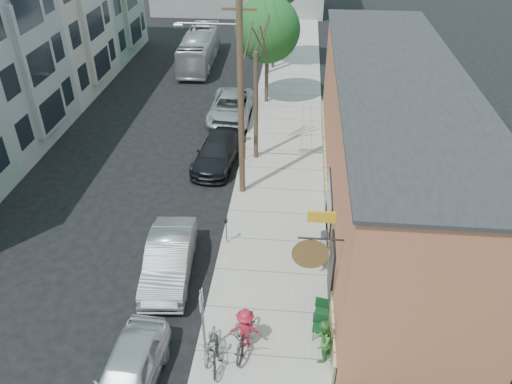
# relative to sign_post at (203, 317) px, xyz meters

# --- Properties ---
(ground) EXTENTS (120.00, 120.00, 0.00)m
(ground) POSITION_rel_sign_post_xyz_m (-2.35, 4.04, -1.83)
(ground) COLOR black
(sidewalk) EXTENTS (4.50, 58.00, 0.15)m
(sidewalk) POSITION_rel_sign_post_xyz_m (1.90, 15.04, -1.76)
(sidewalk) COLOR #A9A69D
(sidewalk) RESTS_ON ground
(cafe_building) EXTENTS (6.60, 20.20, 6.61)m
(cafe_building) POSITION_rel_sign_post_xyz_m (6.64, 9.03, 1.47)
(cafe_building) COLOR #B56243
(cafe_building) RESTS_ON ground
(apartment_row) EXTENTS (6.30, 32.00, 9.00)m
(apartment_row) POSITION_rel_sign_post_xyz_m (-14.20, 18.04, 2.67)
(apartment_row) COLOR gray
(apartment_row) RESTS_ON ground
(sign_post) EXTENTS (0.07, 0.45, 2.80)m
(sign_post) POSITION_rel_sign_post_xyz_m (0.00, 0.00, 0.00)
(sign_post) COLOR slate
(sign_post) RESTS_ON sidewalk
(parking_meter_near) EXTENTS (0.14, 0.14, 1.24)m
(parking_meter_near) POSITION_rel_sign_post_xyz_m (-0.10, 5.69, -0.85)
(parking_meter_near) COLOR slate
(parking_meter_near) RESTS_ON sidewalk
(parking_meter_far) EXTENTS (0.14, 0.14, 1.24)m
(parking_meter_far) POSITION_rel_sign_post_xyz_m (-0.10, 12.83, -0.85)
(parking_meter_far) COLOR slate
(parking_meter_far) RESTS_ON sidewalk
(utility_pole_near) EXTENTS (3.57, 0.28, 10.00)m
(utility_pole_near) POSITION_rel_sign_post_xyz_m (0.04, 9.74, 3.58)
(utility_pole_near) COLOR #503A28
(utility_pole_near) RESTS_ON sidewalk
(utility_pole_far) EXTENTS (1.80, 0.28, 10.00)m
(utility_pole_far) POSITION_rel_sign_post_xyz_m (0.10, 26.26, 3.51)
(utility_pole_far) COLOR #503A28
(utility_pole_far) RESTS_ON sidewalk
(tree_bare) EXTENTS (0.24, 0.24, 5.82)m
(tree_bare) POSITION_rel_sign_post_xyz_m (0.45, 13.14, 1.23)
(tree_bare) COLOR #44392C
(tree_bare) RESTS_ON sidewalk
(tree_leafy_mid) EXTENTS (4.13, 4.13, 6.84)m
(tree_leafy_mid) POSITION_rel_sign_post_xyz_m (0.45, 20.79, 3.08)
(tree_leafy_mid) COLOR #44392C
(tree_leafy_mid) RESTS_ON sidewalk
(patio_chair_a) EXTENTS (0.56, 0.56, 0.88)m
(patio_chair_a) POSITION_rel_sign_post_xyz_m (3.71, 0.99, -1.24)
(patio_chair_a) COLOR #0F381B
(patio_chair_a) RESTS_ON sidewalk
(patio_chair_b) EXTENTS (0.58, 0.58, 0.88)m
(patio_chair_b) POSITION_rel_sign_post_xyz_m (3.79, 1.72, -1.24)
(patio_chair_b) COLOR #0F381B
(patio_chair_b) RESTS_ON sidewalk
(patron_grey) EXTENTS (0.66, 0.79, 1.84)m
(patron_grey) POSITION_rel_sign_post_xyz_m (3.84, 4.46, -0.76)
(patron_grey) COLOR slate
(patron_grey) RESTS_ON sidewalk
(patron_green) EXTENTS (0.87, 0.97, 1.64)m
(patron_green) POSITION_rel_sign_post_xyz_m (3.76, 0.11, -0.86)
(patron_green) COLOR #398133
(patron_green) RESTS_ON sidewalk
(cyclist) EXTENTS (1.04, 0.61, 1.59)m
(cyclist) POSITION_rel_sign_post_xyz_m (1.28, 0.40, -0.89)
(cyclist) COLOR maroon
(cyclist) RESTS_ON sidewalk
(cyclist_bike) EXTENTS (1.01, 2.24, 1.14)m
(cyclist_bike) POSITION_rel_sign_post_xyz_m (1.28, 0.40, -1.11)
(cyclist_bike) COLOR black
(cyclist_bike) RESTS_ON sidewalk
(parked_bike_a) EXTENTS (0.61, 1.69, 0.99)m
(parked_bike_a) POSITION_rel_sign_post_xyz_m (0.42, -0.42, -1.19)
(parked_bike_a) COLOR black
(parked_bike_a) RESTS_ON sidewalk
(parked_bike_b) EXTENTS (0.60, 1.60, 0.83)m
(parked_bike_b) POSITION_rel_sign_post_xyz_m (0.16, 0.04, -1.27)
(parked_bike_b) COLOR slate
(parked_bike_b) RESTS_ON sidewalk
(car_0) EXTENTS (1.88, 4.33, 1.45)m
(car_0) POSITION_rel_sign_post_xyz_m (-2.06, -1.48, -1.11)
(car_0) COLOR silver
(car_0) RESTS_ON ground
(car_1) EXTENTS (2.06, 4.87, 1.56)m
(car_1) POSITION_rel_sign_post_xyz_m (-2.06, 3.72, -1.05)
(car_1) COLOR #ACB0B4
(car_1) RESTS_ON ground
(car_2) EXTENTS (2.48, 5.08, 1.42)m
(car_2) POSITION_rel_sign_post_xyz_m (-1.55, 12.47, -1.12)
(car_2) COLOR black
(car_2) RESTS_ON ground
(car_3) EXTENTS (2.54, 5.49, 1.53)m
(car_3) POSITION_rel_sign_post_xyz_m (-1.60, 18.17, -1.07)
(car_3) COLOR #B2B7BB
(car_3) RESTS_ON ground
(bus) EXTENTS (2.43, 9.27, 2.57)m
(bus) POSITION_rel_sign_post_xyz_m (-5.45, 28.24, -0.55)
(bus) COLOR silver
(bus) RESTS_ON ground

